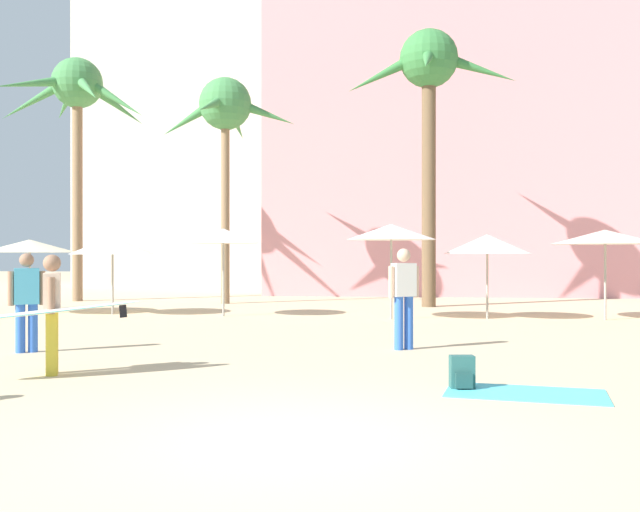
% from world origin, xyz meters
% --- Properties ---
extents(ground, '(120.00, 120.00, 0.00)m').
position_xyz_m(ground, '(0.00, 0.00, 0.00)').
color(ground, '#C6B28C').
extents(hotel_pink, '(21.32, 11.29, 19.73)m').
position_xyz_m(hotel_pink, '(5.96, 27.37, 9.87)').
color(hotel_pink, pink).
rests_on(hotel_pink, ground).
extents(palm_tree_far_left, '(5.52, 5.55, 8.93)m').
position_xyz_m(palm_tree_far_left, '(1.82, 16.69, 7.25)').
color(palm_tree_far_left, brown).
rests_on(palm_tree_far_left, ground).
extents(palm_tree_left, '(5.56, 5.04, 8.78)m').
position_xyz_m(palm_tree_left, '(-10.71, 17.99, 7.31)').
color(palm_tree_left, '#896B4C').
rests_on(palm_tree_left, ground).
extents(palm_tree_center, '(4.74, 4.84, 7.74)m').
position_xyz_m(palm_tree_center, '(-5.06, 17.38, 6.52)').
color(palm_tree_center, '#896B4C').
rests_on(palm_tree_center, ground).
extents(cafe_umbrella_1, '(2.56, 2.56, 2.11)m').
position_xyz_m(cafe_umbrella_1, '(-9.51, 12.61, 1.92)').
color(cafe_umbrella_1, gray).
rests_on(cafe_umbrella_1, ground).
extents(cafe_umbrella_2, '(2.39, 2.39, 2.18)m').
position_xyz_m(cafe_umbrella_2, '(-7.10, 12.69, 1.93)').
color(cafe_umbrella_2, gray).
rests_on(cafe_umbrella_2, ground).
extents(cafe_umbrella_3, '(2.25, 2.25, 2.21)m').
position_xyz_m(cafe_umbrella_3, '(3.19, 12.56, 1.95)').
color(cafe_umbrella_3, gray).
rests_on(cafe_umbrella_3, ground).
extents(cafe_umbrella_4, '(2.10, 2.10, 2.39)m').
position_xyz_m(cafe_umbrella_4, '(-3.87, 12.53, 2.19)').
color(cafe_umbrella_4, gray).
rests_on(cafe_umbrella_4, ground).
extents(cafe_umbrella_5, '(2.70, 2.70, 2.32)m').
position_xyz_m(cafe_umbrella_5, '(6.15, 12.57, 2.13)').
color(cafe_umbrella_5, gray).
rests_on(cafe_umbrella_5, ground).
extents(cafe_umbrella_6, '(2.33, 2.33, 2.47)m').
position_xyz_m(cafe_umbrella_6, '(0.70, 12.14, 2.26)').
color(cafe_umbrella_6, gray).
rests_on(cafe_umbrella_6, ground).
extents(beach_towel, '(2.02, 1.30, 0.01)m').
position_xyz_m(beach_towel, '(2.49, 2.47, 0.01)').
color(beach_towel, '#4CC6D6').
rests_on(beach_towel, ground).
extents(backpack, '(0.32, 0.27, 0.42)m').
position_xyz_m(backpack, '(1.75, 2.68, 0.20)').
color(backpack, '#275854').
rests_on(backpack, ground).
extents(person_mid_center, '(2.48, 1.80, 1.68)m').
position_xyz_m(person_mid_center, '(-3.87, 2.97, 0.91)').
color(person_mid_center, gold).
rests_on(person_mid_center, ground).
extents(person_near_right, '(0.57, 0.39, 1.71)m').
position_xyz_m(person_near_right, '(-5.41, 5.16, 0.93)').
color(person_near_right, blue).
rests_on(person_near_right, ground).
extents(person_far_right, '(0.57, 0.39, 1.79)m').
position_xyz_m(person_far_right, '(1.02, 6.30, 0.99)').
color(person_far_right, blue).
rests_on(person_far_right, ground).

